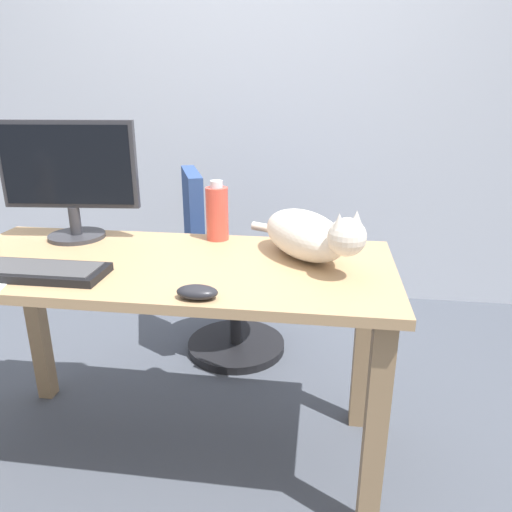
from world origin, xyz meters
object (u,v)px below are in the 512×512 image
object	(u,v)px
monitor	(69,176)
computer_mouse	(197,292)
spray_bottle	(217,213)
cat	(308,235)
keyboard	(31,271)
office_chair	(225,279)

from	to	relation	value
monitor	computer_mouse	world-z (taller)	monitor
computer_mouse	spray_bottle	distance (m)	0.52
cat	keyboard	bearing A→B (deg)	-162.35
office_chair	monitor	bearing A→B (deg)	-129.72
office_chair	monitor	world-z (taller)	monitor
keyboard	cat	bearing A→B (deg)	17.65
cat	spray_bottle	size ratio (longest dim) A/B	2.42
cat	computer_mouse	xyz separation A→B (m)	(-0.27, -0.34, -0.06)
keyboard	spray_bottle	xyz separation A→B (m)	(0.47, 0.42, 0.08)
spray_bottle	monitor	bearing A→B (deg)	-173.44
keyboard	computer_mouse	bearing A→B (deg)	-10.04
keyboard	spray_bottle	bearing A→B (deg)	42.10
keyboard	monitor	bearing A→B (deg)	97.07
office_chair	monitor	distance (m)	0.89
computer_mouse	spray_bottle	size ratio (longest dim) A/B	0.52
cat	computer_mouse	distance (m)	0.44
computer_mouse	monitor	bearing A→B (deg)	141.29
keyboard	office_chair	bearing A→B (deg)	66.25
cat	office_chair	bearing A→B (deg)	122.65
monitor	spray_bottle	size ratio (longest dim) A/B	2.26
office_chair	cat	distance (m)	0.86
keyboard	computer_mouse	world-z (taller)	computer_mouse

